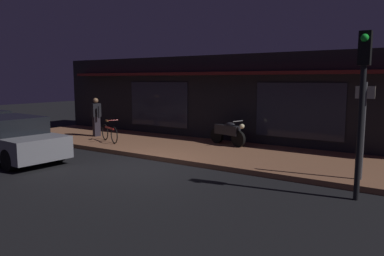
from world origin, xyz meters
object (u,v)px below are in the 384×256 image
at_px(traffic_light_pole, 363,86).
at_px(sign_post, 363,125).
at_px(motorcycle, 228,132).
at_px(bicycle_parked, 109,133).
at_px(parked_car_far, 11,139).
at_px(person_photographer, 96,116).

bearing_deg(traffic_light_pole, sign_post, 95.49).
xyz_separation_m(motorcycle, traffic_light_pole, (5.10, -3.71, 1.83)).
xyz_separation_m(bicycle_parked, sign_post, (9.28, -0.54, 1.00)).
distance_m(traffic_light_pole, parked_car_far, 10.42).
bearing_deg(person_photographer, bicycle_parked, -25.14).
bearing_deg(bicycle_parked, person_photographer, 154.86).
bearing_deg(sign_post, bicycle_parked, 176.68).
xyz_separation_m(motorcycle, sign_post, (4.98, -2.45, 0.86)).
height_order(person_photographer, traffic_light_pole, traffic_light_pole).
distance_m(motorcycle, sign_post, 5.62).
bearing_deg(sign_post, parked_car_far, -162.75).
bearing_deg(bicycle_parked, parked_car_far, -100.92).
xyz_separation_m(motorcycle, bicycle_parked, (-4.30, -1.91, -0.14)).
bearing_deg(motorcycle, bicycle_parked, -156.03).
bearing_deg(sign_post, person_photographer, 173.38).
relative_size(bicycle_parked, sign_post, 0.64).
bearing_deg(parked_car_far, bicycle_parked, 79.08).
bearing_deg(person_photographer, motorcycle, 11.60).
bearing_deg(traffic_light_pole, motorcycle, 143.99).
bearing_deg(motorcycle, traffic_light_pole, -36.01).
bearing_deg(parked_car_far, sign_post, 17.25).
distance_m(bicycle_parked, person_photographer, 1.76).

